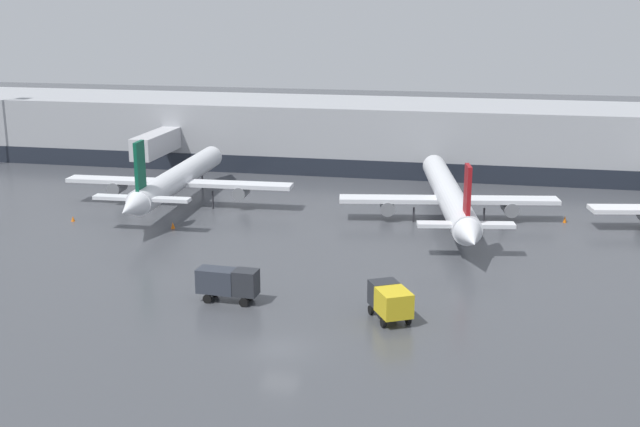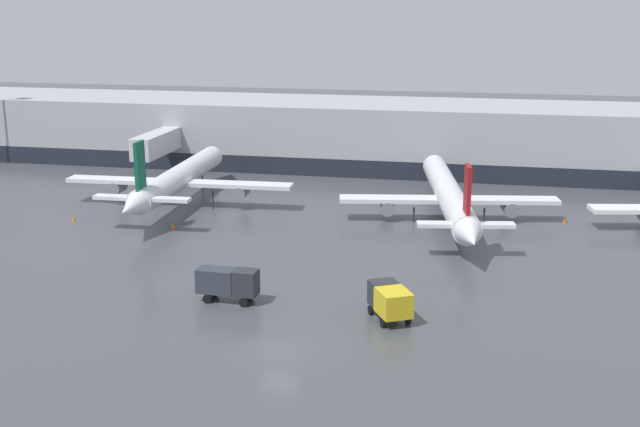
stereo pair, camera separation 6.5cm
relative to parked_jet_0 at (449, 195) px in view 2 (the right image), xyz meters
name	(u,v)px [view 2 (the right image)]	position (x,y,z in m)	size (l,w,h in m)	color
ground_plane	(279,349)	(-9.30, -35.24, -2.75)	(320.00, 320.00, 0.00)	#424449
terminal_building	(391,135)	(-9.40, 26.70, 1.74)	(160.00, 26.94, 9.00)	#9EA0A5
parked_jet_0	(449,195)	(0.00, 0.00, 0.00)	(23.13, 36.20, 8.54)	silver
parked_jet_2	(178,179)	(-30.27, -0.02, 0.42)	(26.21, 31.95, 9.25)	silver
service_truck_0	(390,299)	(-2.72, -28.56, -1.19)	(3.77, 4.55, 2.53)	gold
service_truck_2	(228,282)	(-15.42, -27.49, -1.13)	(4.86, 1.92, 2.68)	#2D333D
traffic_cone_1	(565,219)	(12.11, 1.59, -2.37)	(0.36, 0.36, 0.77)	orange
traffic_cone_2	(73,219)	(-38.82, -8.49, -2.47)	(0.39, 0.39, 0.56)	orange
traffic_cone_3	(173,225)	(-27.43, -8.91, -2.43)	(0.42, 0.42, 0.65)	orange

